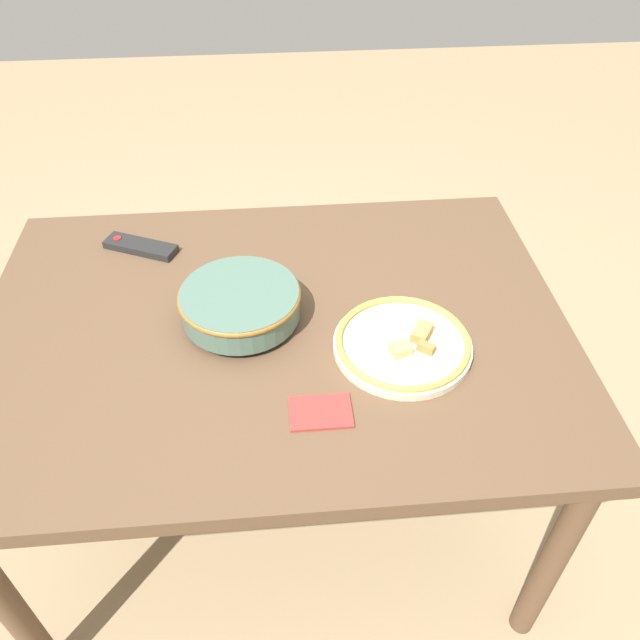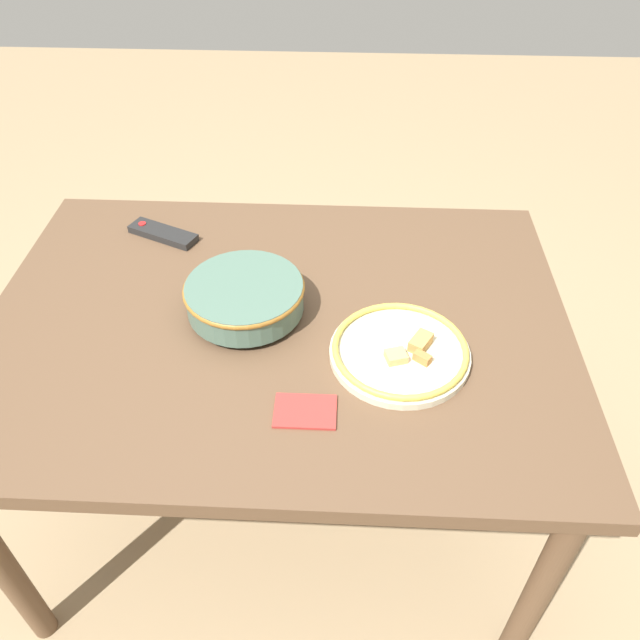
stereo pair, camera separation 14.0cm
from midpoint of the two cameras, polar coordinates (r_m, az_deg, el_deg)
ground_plane at (r=2.05m, az=-0.94°, el=-15.90°), size 8.00×8.00×0.00m
dining_table at (r=1.52m, az=-1.23°, el=-2.19°), size 1.37×1.00×0.76m
noodle_bowl at (r=1.45m, az=-4.16°, el=2.04°), size 0.28×0.28×0.08m
food_plate at (r=1.38m, az=10.23°, el=-2.97°), size 0.31×0.31×0.04m
tv_remote at (r=1.76m, az=-11.97°, el=7.66°), size 0.20×0.13×0.02m
folded_napkin at (r=1.26m, az=1.83°, el=-8.50°), size 0.13×0.09×0.01m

